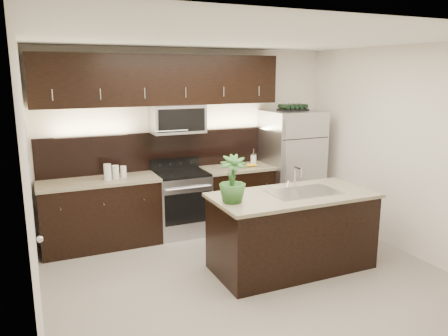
# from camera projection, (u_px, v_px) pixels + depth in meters

# --- Properties ---
(ground) EXTENTS (4.50, 4.50, 0.00)m
(ground) POSITION_uv_depth(u_px,v_px,m) (249.00, 277.00, 5.12)
(ground) COLOR gray
(ground) RESTS_ON ground
(room_walls) EXTENTS (4.52, 4.02, 2.71)m
(room_walls) POSITION_uv_depth(u_px,v_px,m) (243.00, 135.00, 4.68)
(room_walls) COLOR silver
(room_walls) RESTS_ON ground
(counter_run) EXTENTS (3.51, 0.65, 0.94)m
(counter_run) POSITION_uv_depth(u_px,v_px,m) (168.00, 205.00, 6.35)
(counter_run) COLOR black
(counter_run) RESTS_ON ground
(upper_fixtures) EXTENTS (3.49, 0.40, 1.66)m
(upper_fixtures) POSITION_uv_depth(u_px,v_px,m) (164.00, 88.00, 6.14)
(upper_fixtures) COLOR black
(upper_fixtures) RESTS_ON counter_run
(island) EXTENTS (1.96, 0.96, 0.94)m
(island) POSITION_uv_depth(u_px,v_px,m) (292.00, 231.00, 5.29)
(island) COLOR black
(island) RESTS_ON ground
(sink_faucet) EXTENTS (0.84, 0.50, 0.28)m
(sink_faucet) POSITION_uv_depth(u_px,v_px,m) (303.00, 191.00, 5.26)
(sink_faucet) COLOR silver
(sink_faucet) RESTS_ON island
(refrigerator) EXTENTS (0.85, 0.77, 1.77)m
(refrigerator) POSITION_uv_depth(u_px,v_px,m) (291.00, 166.00, 7.02)
(refrigerator) COLOR #B2B2B7
(refrigerator) RESTS_ON ground
(wine_rack) EXTENTS (0.44, 0.27, 0.10)m
(wine_rack) POSITION_uv_depth(u_px,v_px,m) (293.00, 108.00, 6.82)
(wine_rack) COLOR black
(wine_rack) RESTS_ON refrigerator
(plant) EXTENTS (0.37, 0.37, 0.53)m
(plant) POSITION_uv_depth(u_px,v_px,m) (232.00, 179.00, 4.79)
(plant) COLOR #2D5C25
(plant) RESTS_ON island
(canisters) EXTENTS (0.31, 0.16, 0.22)m
(canisters) POSITION_uv_depth(u_px,v_px,m) (114.00, 172.00, 5.91)
(canisters) COLOR silver
(canisters) RESTS_ON counter_run
(french_press) EXTENTS (0.09, 0.09, 0.26)m
(french_press) POSITION_uv_depth(u_px,v_px,m) (253.00, 160.00, 6.73)
(french_press) COLOR silver
(french_press) RESTS_ON counter_run
(bananas) EXTENTS (0.19, 0.16, 0.06)m
(bananas) POSITION_uv_depth(u_px,v_px,m) (248.00, 165.00, 6.67)
(bananas) COLOR gold
(bananas) RESTS_ON counter_run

